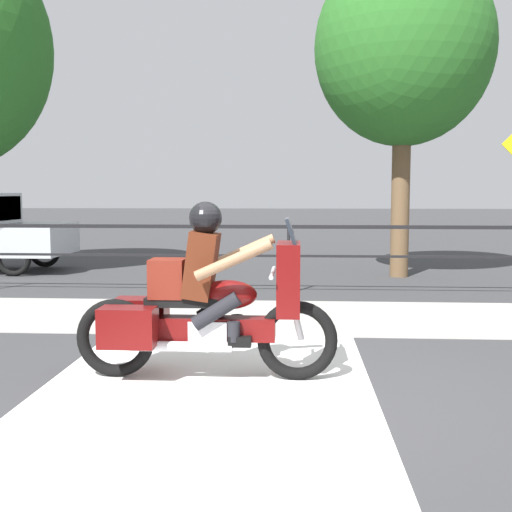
{
  "coord_description": "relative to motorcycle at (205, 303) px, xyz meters",
  "views": [
    {
      "loc": [
        0.12,
        -5.06,
        1.66
      ],
      "look_at": [
        -0.31,
        1.77,
        0.98
      ],
      "focal_mm": 45.0,
      "sensor_mm": 36.0,
      "label": 1
    }
  ],
  "objects": [
    {
      "name": "motorcycle",
      "position": [
        0.0,
        0.0,
        0.0
      ],
      "size": [
        2.34,
        0.76,
        1.58
      ],
      "rotation": [
        0.0,
        0.0,
        0.03
      ],
      "color": "black",
      "rests_on": "ground"
    },
    {
      "name": "fence_railing",
      "position": [
        0.68,
        4.88,
        0.21
      ],
      "size": [
        36.0,
        0.05,
        1.13
      ],
      "color": "black",
      "rests_on": "ground"
    },
    {
      "name": "tree_behind_sign",
      "position": [
        2.84,
        7.15,
        3.71
      ],
      "size": [
        3.41,
        3.41,
        6.29
      ],
      "color": "brown",
      "rests_on": "ground"
    },
    {
      "name": "ground_plane",
      "position": [
        0.68,
        -0.5,
        -0.68
      ],
      "size": [
        120.0,
        120.0,
        0.0
      ],
      "primitive_type": "plane",
      "color": "#38383A"
    },
    {
      "name": "crosswalk_band",
      "position": [
        0.05,
        -0.7,
        -0.68
      ],
      "size": [
        2.82,
        6.0,
        0.01
      ],
      "primitive_type": "cube",
      "color": "silver",
      "rests_on": "ground"
    },
    {
      "name": "sidewalk_band",
      "position": [
        0.68,
        2.9,
        -0.68
      ],
      "size": [
        44.0,
        2.4,
        0.01
      ],
      "primitive_type": "cube",
      "color": "#A8A59E",
      "rests_on": "ground"
    }
  ]
}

